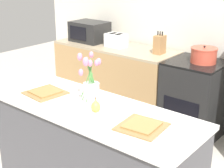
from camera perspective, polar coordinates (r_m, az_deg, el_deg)
The scene contains 12 objects.
back_wall at distance 4.19m, azimuth 15.63°, elevation 10.82°, with size 5.20×0.08×2.70m.
kitchen_island at distance 2.88m, azimuth -3.22°, elevation -11.84°, with size 1.80×0.66×0.88m.
back_counter at distance 4.61m, azimuth 0.45°, elevation 0.84°, with size 1.68×0.60×0.91m.
stove_range at distance 4.03m, azimuth 13.39°, elevation -2.60°, with size 0.60×0.61×0.91m.
flower_vase at distance 2.66m, azimuth -3.52°, elevation -0.61°, with size 0.16×0.18×0.42m.
pear_figurine at distance 2.58m, azimuth -2.72°, elevation -3.69°, with size 0.07×0.07×0.12m.
plate_setting_left at distance 2.99m, azimuth -11.03°, elevation -1.38°, with size 0.33×0.33×0.02m.
plate_setting_right at distance 2.36m, azimuth 4.96°, elevation -6.99°, with size 0.33×0.33×0.02m.
toaster at distance 4.42m, azimuth 0.67°, elevation 7.28°, with size 0.28×0.18×0.17m.
cooking_pot at distance 3.85m, azimuth 15.01°, elevation 4.66°, with size 0.28×0.28×0.19m.
microwave at distance 4.74m, azimuth -3.76°, elevation 8.70°, with size 0.48×0.37×0.27m.
knife_block at distance 4.12m, azimuth 7.91°, elevation 6.51°, with size 0.10×0.14×0.27m.
Camera 1 is at (1.68, -1.79, 1.96)m, focal length 55.00 mm.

